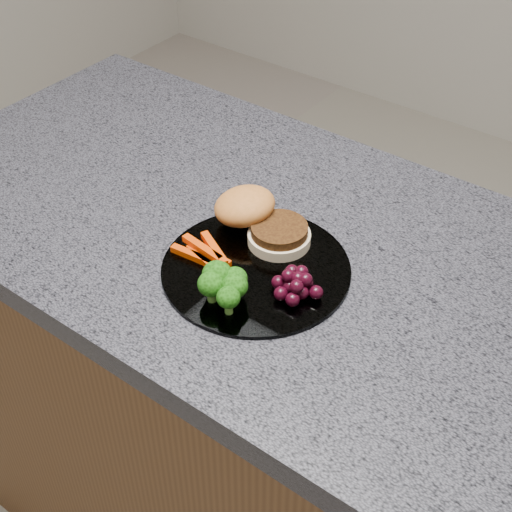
{
  "coord_description": "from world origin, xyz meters",
  "views": [
    {
      "loc": [
        0.48,
        -0.66,
        1.55
      ],
      "look_at": [
        0.04,
        -0.07,
        0.93
      ],
      "focal_mm": 50.0,
      "sensor_mm": 36.0,
      "label": 1
    }
  ],
  "objects": [
    {
      "name": "countertop",
      "position": [
        0.0,
        0.0,
        0.88
      ],
      "size": [
        1.2,
        0.6,
        0.04
      ],
      "primitive_type": "cube",
      "color": "#504F59",
      "rests_on": "island_cabinet"
    },
    {
      "name": "grape_bunch",
      "position": [
        0.12,
        -0.08,
        0.92
      ],
      "size": [
        0.07,
        0.06,
        0.03
      ],
      "rotation": [
        0.0,
        0.0,
        -0.22
      ],
      "color": "black",
      "rests_on": "plate"
    },
    {
      "name": "island_cabinet",
      "position": [
        0.0,
        0.0,
        0.43
      ],
      "size": [
        1.2,
        0.6,
        0.86
      ],
      "primitive_type": "cube",
      "color": "brown",
      "rests_on": "ground"
    },
    {
      "name": "burger",
      "position": [
        -0.0,
        -0.01,
        0.93
      ],
      "size": [
        0.16,
        0.1,
        0.05
      ],
      "rotation": [
        0.0,
        0.0,
        0.08
      ],
      "color": "beige",
      "rests_on": "plate"
    },
    {
      "name": "plate",
      "position": [
        0.04,
        -0.07,
        0.9
      ],
      "size": [
        0.26,
        0.26,
        0.01
      ],
      "primitive_type": "cylinder",
      "color": "white",
      "rests_on": "countertop"
    },
    {
      "name": "broccoli",
      "position": [
        0.05,
        -0.15,
        0.93
      ],
      "size": [
        0.07,
        0.06,
        0.05
      ],
      "rotation": [
        0.0,
        0.0,
        -0.27
      ],
      "color": "#5F9937",
      "rests_on": "plate"
    },
    {
      "name": "carrot_sticks",
      "position": [
        -0.02,
        -0.1,
        0.91
      ],
      "size": [
        0.09,
        0.05,
        0.02
      ],
      "rotation": [
        0.0,
        0.0,
        -0.39
      ],
      "color": "#CF3803",
      "rests_on": "plate"
    }
  ]
}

